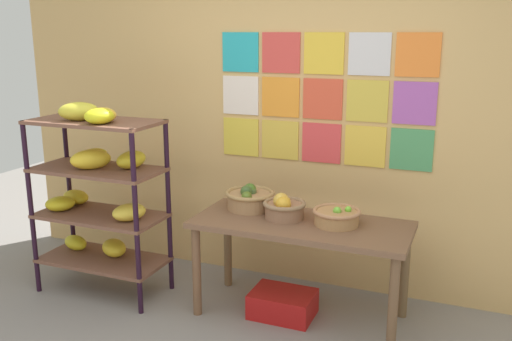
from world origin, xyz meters
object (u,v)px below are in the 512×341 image
fruit_basket_back_left (284,207)px  display_table (301,235)px  banana_shelf_unit (98,184)px  fruit_basket_back_right (337,216)px  fruit_basket_left (250,198)px  produce_crate_under_table (283,304)px

fruit_basket_back_left → display_table: bearing=-10.7°
banana_shelf_unit → fruit_basket_back_left: 1.39m
banana_shelf_unit → fruit_basket_back_left: banana_shelf_unit is taller
fruit_basket_back_left → fruit_basket_back_right: bearing=1.7°
banana_shelf_unit → fruit_basket_back_right: (1.73, 0.21, -0.09)m
fruit_basket_back_right → fruit_basket_back_left: 0.36m
fruit_basket_left → banana_shelf_unit: bearing=-163.8°
banana_shelf_unit → fruit_basket_back_right: size_ratio=4.57×
banana_shelf_unit → display_table: size_ratio=0.99×
display_table → fruit_basket_left: 0.48m
display_table → fruit_basket_back_left: (-0.13, 0.02, 0.17)m
banana_shelf_unit → produce_crate_under_table: (1.40, 0.13, -0.74)m
display_table → fruit_basket_back_left: size_ratio=4.93×
fruit_basket_back_right → fruit_basket_back_left: size_ratio=1.07×
produce_crate_under_table → fruit_basket_back_right: bearing=14.0°
fruit_basket_left → fruit_basket_back_left: 0.32m
display_table → produce_crate_under_table: size_ratio=3.36×
banana_shelf_unit → display_table: (1.50, 0.18, -0.24)m
produce_crate_under_table → display_table: bearing=24.4°
fruit_basket_back_left → fruit_basket_left: bearing=159.5°
fruit_basket_back_right → produce_crate_under_table: fruit_basket_back_right is taller
display_table → fruit_basket_back_left: fruit_basket_back_left is taller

